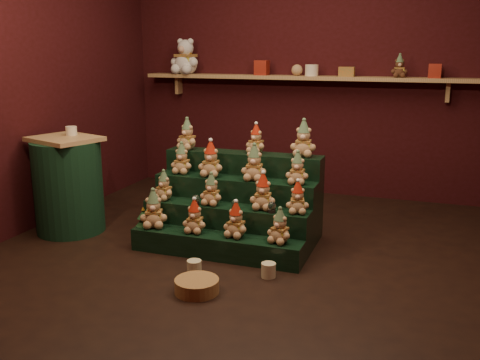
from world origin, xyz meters
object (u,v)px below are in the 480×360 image
at_px(snow_globe_b, 235,204).
at_px(brown_bear, 399,66).
at_px(riser_tier_front, 216,246).
at_px(mini_christmas_tree, 144,227).
at_px(snow_globe_c, 272,207).
at_px(mug_right, 268,270).
at_px(side_table, 68,185).
at_px(wicker_basket, 197,286).
at_px(white_bear, 186,52).
at_px(mug_left, 194,267).
at_px(snow_globe_a, 196,200).

distance_m(snow_globe_b, brown_bear, 2.40).
height_order(riser_tier_front, mini_christmas_tree, mini_christmas_tree).
bearing_deg(riser_tier_front, mini_christmas_tree, 178.62).
xyz_separation_m(snow_globe_c, mug_right, (0.10, -0.40, -0.35)).
height_order(snow_globe_c, mug_right, snow_globe_c).
bearing_deg(side_table, wicker_basket, -7.83).
height_order(snow_globe_b, white_bear, white_bear).
bearing_deg(mug_left, wicker_basket, -62.23).
xyz_separation_m(side_table, mini_christmas_tree, (0.82, -0.12, -0.26)).
distance_m(snow_globe_a, snow_globe_b, 0.34).
bearing_deg(brown_bear, white_bear, 169.65).
height_order(side_table, mug_left, side_table).
relative_size(snow_globe_b, brown_bear, 0.34).
distance_m(riser_tier_front, snow_globe_b, 0.36).
xyz_separation_m(riser_tier_front, side_table, (-1.47, 0.14, 0.33)).
height_order(snow_globe_a, white_bear, white_bear).
relative_size(side_table, brown_bear, 3.78).
distance_m(mini_christmas_tree, wicker_basket, 1.02).
bearing_deg(side_table, snow_globe_c, 18.89).
distance_m(snow_globe_a, snow_globe_c, 0.65).
bearing_deg(riser_tier_front, brown_bear, 60.03).
bearing_deg(wicker_basket, riser_tier_front, 100.89).
bearing_deg(brown_bear, snow_globe_b, -130.05).
bearing_deg(brown_bear, snow_globe_c, -122.55).
xyz_separation_m(side_table, white_bear, (0.27, 1.91, 1.15)).
bearing_deg(white_bear, snow_globe_a, -54.58).
relative_size(snow_globe_c, side_table, 0.10).
height_order(riser_tier_front, snow_globe_c, snow_globe_c).
xyz_separation_m(riser_tier_front, snow_globe_a, (-0.24, 0.16, 0.31)).
distance_m(riser_tier_front, mug_right, 0.56).
bearing_deg(snow_globe_c, wicker_basket, -109.79).
xyz_separation_m(riser_tier_front, snow_globe_b, (0.10, 0.16, 0.31)).
xyz_separation_m(snow_globe_b, brown_bear, (1.07, 1.88, 1.03)).
bearing_deg(mug_right, riser_tier_front, 155.04).
distance_m(snow_globe_b, white_bear, 2.57).
bearing_deg(mug_left, snow_globe_c, 51.30).
bearing_deg(riser_tier_front, wicker_basket, -79.11).
height_order(riser_tier_front, snow_globe_b, snow_globe_b).
bearing_deg(snow_globe_a, snow_globe_c, -0.00).
xyz_separation_m(mini_christmas_tree, wicker_basket, (0.77, -0.65, -0.12)).
height_order(snow_globe_b, brown_bear, brown_bear).
relative_size(mini_christmas_tree, wicker_basket, 1.14).
bearing_deg(mug_left, side_table, 160.66).
relative_size(snow_globe_c, mug_right, 0.83).
height_order(mini_christmas_tree, mug_left, mini_christmas_tree).
bearing_deg(snow_globe_b, side_table, -179.11).
bearing_deg(mug_left, white_bear, 115.94).
bearing_deg(snow_globe_c, mug_left, -128.70).
bearing_deg(snow_globe_c, snow_globe_b, 180.00).
relative_size(snow_globe_b, wicker_basket, 0.25).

